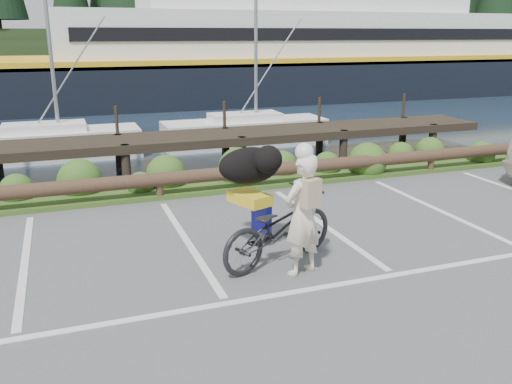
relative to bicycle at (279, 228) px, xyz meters
The scene contains 7 objects.
ground 1.43m from the bicycle, 151.42° to the right, with size 72.00×72.00×0.00m, color #4E4E50.
harbor_backdrop 77.85m from the bicycle, 90.56° to the left, with size 170.00×160.00×30.00m.
vegetation_strip 4.84m from the bicycle, 103.79° to the left, with size 34.00×1.60×0.10m, color #3D5B21.
log_rail 4.18m from the bicycle, 106.11° to the left, with size 32.00×0.30×0.60m, color #443021, non-canonical shape.
bicycle is the anchor object (origin of this frame).
cyclist 0.61m from the bicycle, 69.42° to the right, with size 0.67×0.44×1.83m, color silver.
dog 1.11m from the bicycle, 110.58° to the left, with size 1.02×0.50×0.59m, color black.
Camera 1 is at (-1.84, -6.63, 3.45)m, focal length 38.00 mm.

